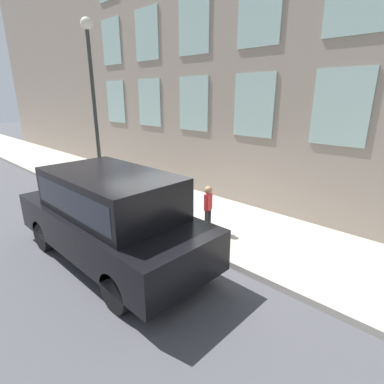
{
  "coord_description": "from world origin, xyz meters",
  "views": [
    {
      "loc": [
        -4.42,
        -4.8,
        3.39
      ],
      "look_at": [
        0.57,
        -0.0,
        1.15
      ],
      "focal_mm": 28.0,
      "sensor_mm": 36.0,
      "label": 1
    }
  ],
  "objects_px": {
    "fire_hydrant": "(176,216)",
    "parked_truck_black_near": "(110,212)",
    "person": "(208,205)",
    "street_lamp": "(93,90)"
  },
  "relations": [
    {
      "from": "person",
      "to": "parked_truck_black_near",
      "type": "distance_m",
      "value": 2.37
    },
    {
      "from": "fire_hydrant",
      "to": "parked_truck_black_near",
      "type": "relative_size",
      "value": 0.14
    },
    {
      "from": "person",
      "to": "street_lamp",
      "type": "bearing_deg",
      "value": -125.87
    },
    {
      "from": "person",
      "to": "street_lamp",
      "type": "distance_m",
      "value": 5.52
    },
    {
      "from": "fire_hydrant",
      "to": "person",
      "type": "distance_m",
      "value": 0.88
    },
    {
      "from": "fire_hydrant",
      "to": "street_lamp",
      "type": "height_order",
      "value": "street_lamp"
    },
    {
      "from": "fire_hydrant",
      "to": "parked_truck_black_near",
      "type": "bearing_deg",
      "value": 178.35
    },
    {
      "from": "street_lamp",
      "to": "parked_truck_black_near",
      "type": "bearing_deg",
      "value": -117.31
    },
    {
      "from": "fire_hydrant",
      "to": "person",
      "type": "relative_size",
      "value": 0.58
    },
    {
      "from": "fire_hydrant",
      "to": "street_lamp",
      "type": "xyz_separation_m",
      "value": [
        0.3,
        4.14,
        3.06
      ]
    }
  ]
}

